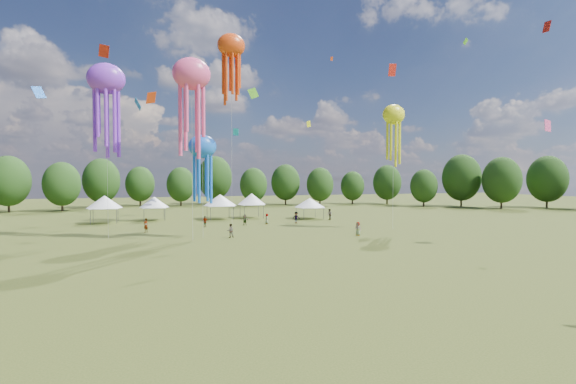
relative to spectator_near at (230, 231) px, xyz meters
name	(u,v)px	position (x,y,z in m)	size (l,w,h in m)	color
ground	(457,330)	(3.98, -33.07, -0.83)	(300.00, 300.00, 0.00)	#384416
spectator_near	(230,231)	(0.00, 0.00, 0.00)	(0.81, 0.63, 1.66)	gray
spectators_far	(277,219)	(9.37, 10.85, 0.04)	(30.52, 19.49, 1.89)	gray
festival_tents	(209,201)	(0.84, 22.45, 2.39)	(38.90, 10.89, 4.42)	#47474C
show_kites	(211,96)	(-1.46, 4.97, 16.90)	(40.81, 18.47, 29.39)	#FE4A88
small_kites	(250,7)	(4.28, 6.97, 29.73)	(77.79, 61.11, 44.87)	#FE4A88
treeline	(200,182)	(0.11, 29.44, 5.71)	(201.57, 95.24, 13.43)	#38281C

